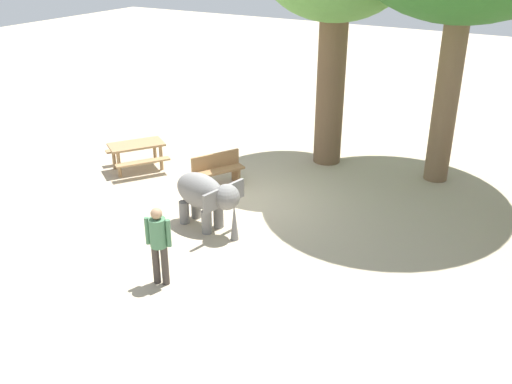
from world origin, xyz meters
TOP-DOWN VIEW (x-y plane):
  - ground_plane at (0.00, 0.00)m, footprint 60.00×60.00m
  - elephant at (1.45, 0.08)m, footprint 1.23×1.85m
  - person_handler at (3.78, 0.63)m, footprint 0.32×0.49m
  - wooden_bench at (-0.66, -1.04)m, footprint 1.42×1.01m
  - picnic_table_near at (-0.44, -3.64)m, footprint 2.07×2.07m

SIDE VIEW (x-z plane):
  - ground_plane at x=0.00m, z-range 0.00..0.00m
  - wooden_bench at x=-0.66m, z-range 0.03..0.91m
  - picnic_table_near at x=-0.44m, z-range 0.20..0.98m
  - elephant at x=1.45m, z-range 0.18..1.45m
  - person_handler at x=3.78m, z-range 0.14..1.76m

